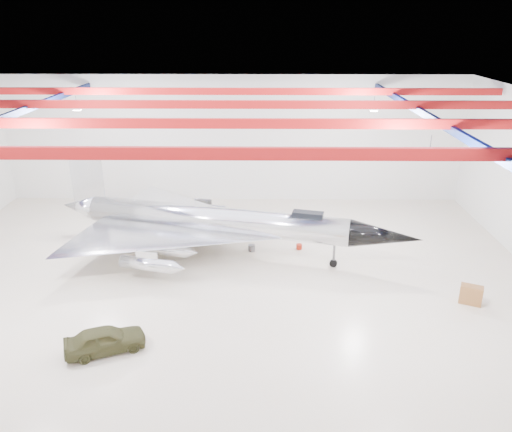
{
  "coord_description": "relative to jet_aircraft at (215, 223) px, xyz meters",
  "views": [
    {
      "loc": [
        2.52,
        -27.83,
        15.22
      ],
      "look_at": [
        2.15,
        2.0,
        3.46
      ],
      "focal_mm": 35.0,
      "sensor_mm": 36.0,
      "label": 1
    }
  ],
  "objects": [
    {
      "name": "oil_barrel",
      "position": [
        -3.08,
        0.53,
        -2.06
      ],
      "size": [
        0.68,
        0.58,
        0.43
      ],
      "primitive_type": "cube",
      "rotation": [
        0.0,
        0.0,
        0.16
      ],
      "color": "olive",
      "rests_on": "floor"
    },
    {
      "name": "wall_back",
      "position": [
        0.71,
        11.37,
        3.23
      ],
      "size": [
        40.0,
        0.0,
        40.0
      ],
      "primitive_type": "plane",
      "rotation": [
        1.57,
        0.0,
        0.0
      ],
      "color": "silver",
      "rests_on": "floor"
    },
    {
      "name": "toolbox_red",
      "position": [
        1.18,
        4.98,
        -2.11
      ],
      "size": [
        0.56,
        0.5,
        0.33
      ],
      "primitive_type": "cube",
      "rotation": [
        0.0,
        0.0,
        -0.31
      ],
      "color": "#A42110",
      "rests_on": "floor"
    },
    {
      "name": "engine_drum",
      "position": [
        2.53,
        0.44,
        -2.05
      ],
      "size": [
        0.64,
        0.64,
        0.44
      ],
      "primitive_type": "cylinder",
      "rotation": [
        0.0,
        0.0,
        -0.4
      ],
      "color": "#59595B",
      "rests_on": "floor"
    },
    {
      "name": "crate_small",
      "position": [
        -3.62,
        3.71,
        -2.13
      ],
      "size": [
        0.45,
        0.38,
        0.28
      ],
      "primitive_type": "cube",
      "rotation": [
        0.0,
        0.0,
        -0.17
      ],
      "color": "#59595B",
      "rests_on": "floor"
    },
    {
      "name": "ceiling",
      "position": [
        0.71,
        -3.63,
        8.73
      ],
      "size": [
        40.0,
        40.0,
        0.0
      ],
      "primitive_type": "plane",
      "rotation": [
        3.14,
        0.0,
        0.0
      ],
      "color": "#0A0F38",
      "rests_on": "wall_back"
    },
    {
      "name": "floor",
      "position": [
        0.71,
        -3.63,
        -2.27
      ],
      "size": [
        40.0,
        40.0,
        0.0
      ],
      "primitive_type": "plane",
      "color": "beige",
      "rests_on": "ground"
    },
    {
      "name": "jeep",
      "position": [
        -4.42,
        -11.1,
        -1.61
      ],
      "size": [
        4.17,
        2.9,
        1.32
      ],
      "primitive_type": "imported",
      "rotation": [
        0.0,
        0.0,
        1.96
      ],
      "color": "#3C3B1E",
      "rests_on": "floor"
    },
    {
      "name": "crate_ply",
      "position": [
        -2.44,
        2.11,
        -2.07
      ],
      "size": [
        0.67,
        0.58,
        0.4
      ],
      "primitive_type": "cube",
      "rotation": [
        0.0,
        0.0,
        -0.23
      ],
      "color": "olive",
      "rests_on": "floor"
    },
    {
      "name": "tool_chest",
      "position": [
        5.9,
        0.77,
        -2.09
      ],
      "size": [
        0.51,
        0.51,
        0.37
      ],
      "primitive_type": "cylinder",
      "rotation": [
        0.0,
        0.0,
        -0.27
      ],
      "color": "#A42110",
      "rests_on": "floor"
    },
    {
      "name": "desk",
      "position": [
        15.24,
        -6.42,
        -1.71
      ],
      "size": [
        1.37,
        1.06,
        1.12
      ],
      "primitive_type": "cube",
      "rotation": [
        0.0,
        0.0,
        -0.42
      ],
      "color": "brown",
      "rests_on": "floor"
    },
    {
      "name": "jet_aircraft",
      "position": [
        0.0,
        0.0,
        0.0
      ],
      "size": [
        25.07,
        17.53,
        6.93
      ],
      "rotation": [
        0.0,
        0.0,
        -0.24
      ],
      "color": "silver",
      "rests_on": "floor"
    },
    {
      "name": "ceiling_structure",
      "position": [
        0.71,
        -3.63,
        8.05
      ],
      "size": [
        39.5,
        29.5,
        1.08
      ],
      "color": "#9C1111",
      "rests_on": "ceiling"
    },
    {
      "name": "spares_box",
      "position": [
        0.17,
        5.9,
        -2.07
      ],
      "size": [
        0.48,
        0.48,
        0.4
      ],
      "primitive_type": "cylinder",
      "rotation": [
        0.0,
        0.0,
        0.1
      ],
      "color": "#59595B",
      "rests_on": "floor"
    }
  ]
}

